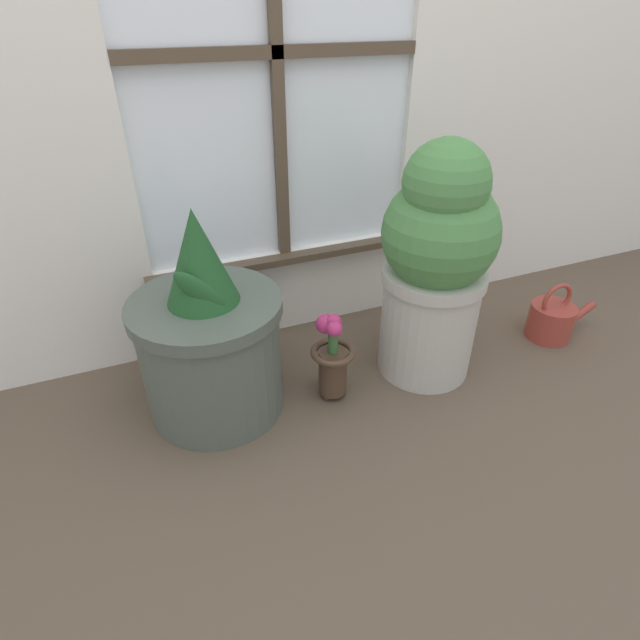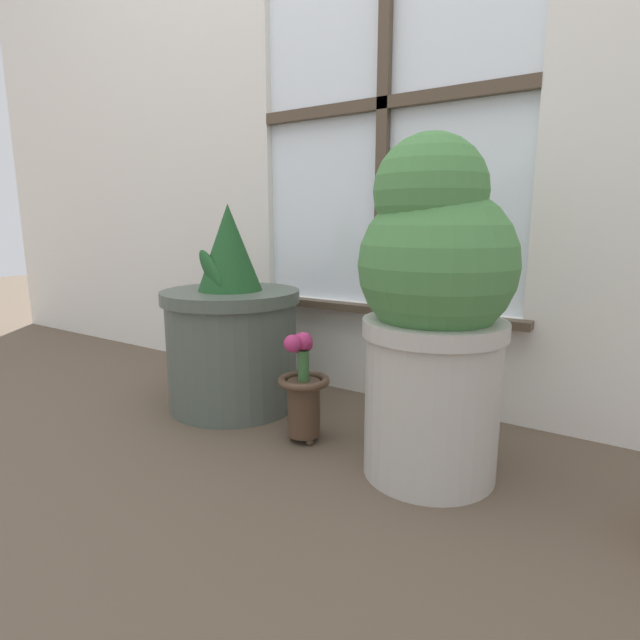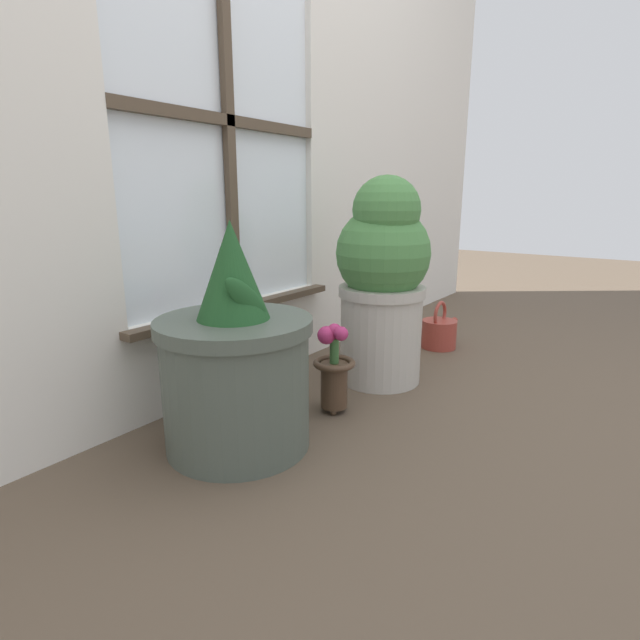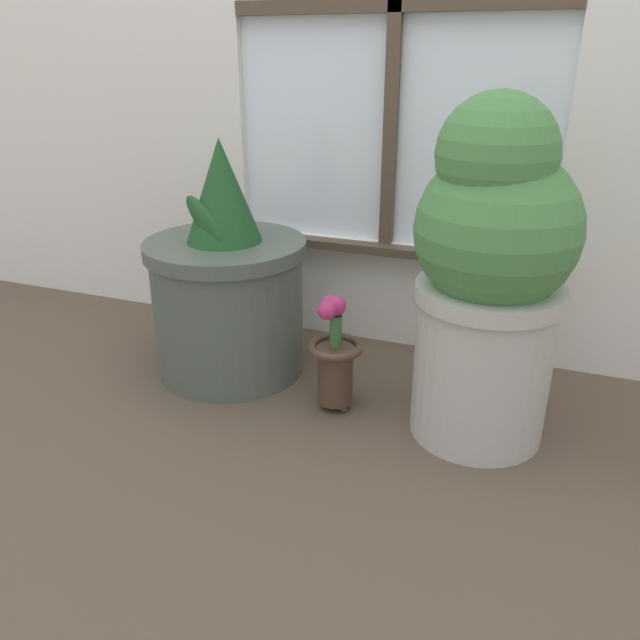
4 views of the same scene
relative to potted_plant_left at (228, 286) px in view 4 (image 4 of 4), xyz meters
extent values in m
plane|color=brown|center=(0.34, -0.25, -0.24)|extent=(10.00, 10.00, 0.00)
cube|color=silver|center=(0.34, 0.35, -0.09)|extent=(0.89, 0.05, 0.31)
cube|color=white|center=(0.34, 0.36, 0.68)|extent=(0.89, 0.02, 1.23)
cube|color=#4C3D2D|center=(0.34, 0.33, 0.68)|extent=(0.04, 0.02, 1.23)
cube|color=#4C3D2D|center=(0.34, 0.33, 0.68)|extent=(0.89, 0.02, 0.04)
cube|color=#4C3D2D|center=(0.34, 0.30, 0.05)|extent=(0.95, 0.06, 0.02)
cylinder|color=#4C564C|center=(0.00, 0.00, -0.06)|extent=(0.40, 0.40, 0.37)
cylinder|color=#4C564C|center=(0.00, 0.00, 0.11)|extent=(0.42, 0.42, 0.04)
cylinder|color=#38281E|center=(0.00, 0.00, 0.12)|extent=(0.37, 0.37, 0.01)
cone|color=#1E4C23|center=(0.00, 0.00, 0.25)|extent=(0.19, 0.19, 0.26)
ellipsoid|color=#1E4C23|center=(-0.01, -0.06, 0.19)|extent=(0.15, 0.06, 0.15)
cylinder|color=#B7B2A8|center=(0.68, -0.08, -0.06)|extent=(0.30, 0.30, 0.36)
cylinder|color=#B7B2A8|center=(0.68, -0.08, 0.10)|extent=(0.32, 0.32, 0.04)
cylinder|color=#38281E|center=(0.68, -0.08, 0.11)|extent=(0.28, 0.28, 0.01)
sphere|color=#477F42|center=(0.68, -0.08, 0.24)|extent=(0.34, 0.34, 0.34)
sphere|color=#477F42|center=(0.66, -0.09, 0.39)|extent=(0.24, 0.24, 0.24)
ellipsoid|color=#477F42|center=(0.66, 0.02, 0.22)|extent=(0.21, 0.07, 0.27)
sphere|color=#473323|center=(0.34, -0.06, -0.23)|extent=(0.02, 0.02, 0.02)
sphere|color=#473323|center=(0.31, -0.11, -0.23)|extent=(0.02, 0.02, 0.02)
sphere|color=#473323|center=(0.37, -0.11, -0.23)|extent=(0.02, 0.02, 0.02)
cylinder|color=#473323|center=(0.34, -0.10, -0.15)|extent=(0.09, 0.09, 0.15)
torus|color=#473323|center=(0.34, -0.10, -0.08)|extent=(0.14, 0.14, 0.02)
cylinder|color=#386633|center=(0.34, -0.10, -0.04)|extent=(0.03, 0.03, 0.08)
sphere|color=#B22D66|center=(0.34, -0.10, 0.03)|extent=(0.05, 0.05, 0.05)
sphere|color=#B22D66|center=(0.32, -0.08, 0.02)|extent=(0.06, 0.06, 0.06)
sphere|color=#B22D66|center=(0.33, -0.13, 0.03)|extent=(0.05, 0.05, 0.05)
camera|label=1|loc=(-0.15, -1.18, 0.81)|focal=28.00mm
camera|label=2|loc=(1.06, -1.11, 0.33)|focal=28.00mm
camera|label=3|loc=(-0.91, -0.93, 0.45)|focal=28.00mm
camera|label=4|loc=(0.78, -1.36, 0.57)|focal=35.00mm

